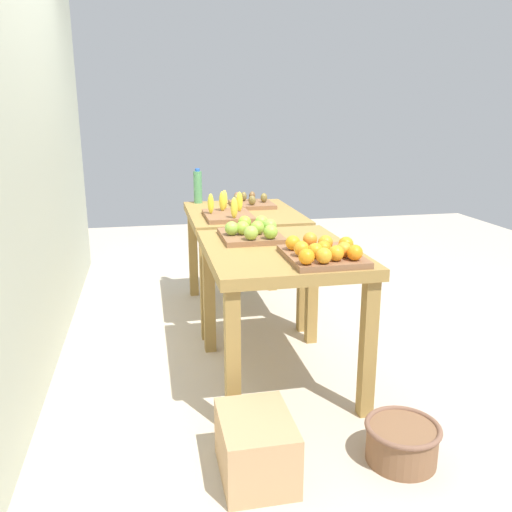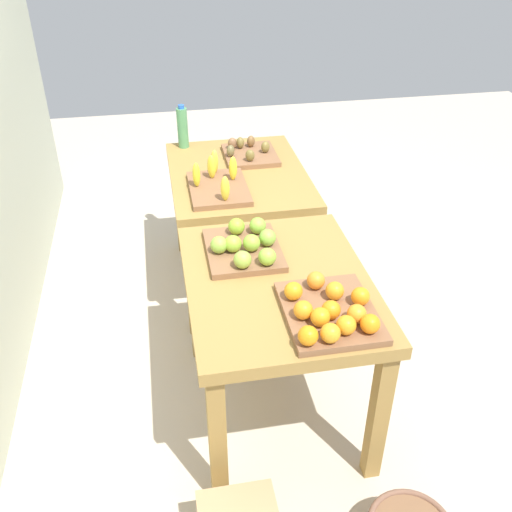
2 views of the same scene
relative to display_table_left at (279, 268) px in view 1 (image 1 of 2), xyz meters
The scene contains 12 objects.
ground_plane 0.87m from the display_table_left, ahead, with size 8.00×8.00×0.00m, color #C0B19D.
back_wall 1.68m from the display_table_left, 67.47° to the left, with size 4.40×0.12×3.00m, color beige.
display_table_left is the anchor object (origin of this frame).
display_table_right 1.12m from the display_table_left, ahead, with size 1.04×0.80×0.79m.
orange_bin 0.37m from the display_table_left, 155.19° to the right, with size 0.45×0.37×0.11m.
apple_bin 0.30m from the display_table_left, 25.04° to the left, with size 0.41×0.34×0.11m.
banana_crate 0.93m from the display_table_left, ahead, with size 0.44×0.32×0.17m.
kiwi_bin 1.33m from the display_table_left, ahead, with size 0.36×0.32×0.10m.
water_bottle 1.61m from the display_table_left, 10.38° to the left, with size 0.07×0.07×0.28m.
watermelon_pile 2.08m from the display_table_left, ahead, with size 0.74×0.46×0.27m.
wicker_basket 1.08m from the display_table_left, 157.53° to the right, with size 0.33×0.33×0.18m.
cardboard_produce_box 1.01m from the display_table_left, 159.64° to the left, with size 0.40×0.30×0.27m, color tan.
Camera 1 is at (-3.28, 0.70, 1.49)m, focal length 37.26 mm.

